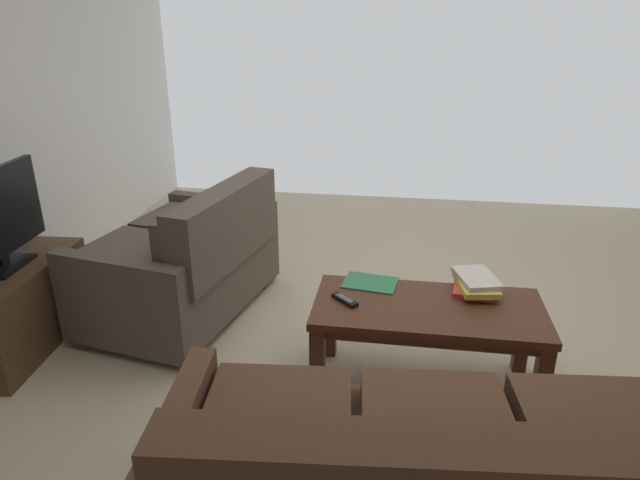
# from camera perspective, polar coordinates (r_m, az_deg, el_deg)

# --- Properties ---
(ground_plane) EXTENTS (5.17, 5.99, 0.01)m
(ground_plane) POSITION_cam_1_polar(r_m,az_deg,el_deg) (3.28, 7.53, -11.53)
(ground_plane) COLOR beige
(loveseat_near) EXTENTS (1.05, 1.39, 0.86)m
(loveseat_near) POSITION_cam_1_polar(r_m,az_deg,el_deg) (3.60, -13.50, -2.01)
(loveseat_near) COLOR black
(loveseat_near) RESTS_ON ground
(coffee_table) EXTENTS (1.13, 0.54, 0.48)m
(coffee_table) POSITION_cam_1_polar(r_m,az_deg,el_deg) (2.83, 11.02, -7.96)
(coffee_table) COLOR #4C2819
(coffee_table) RESTS_ON ground
(tv_stand) EXTENTS (0.51, 0.97, 0.50)m
(tv_stand) POSITION_cam_1_polar(r_m,az_deg,el_deg) (3.64, -29.03, -6.10)
(tv_stand) COLOR #4C331E
(tv_stand) RESTS_ON ground
(book_stack) EXTENTS (0.25, 0.33, 0.09)m
(book_stack) POSITION_cam_1_polar(r_m,az_deg,el_deg) (2.97, 15.75, -4.35)
(book_stack) COLOR #C63833
(book_stack) RESTS_ON coffee_table
(tv_remote) EXTENTS (0.15, 0.14, 0.02)m
(tv_remote) POSITION_cam_1_polar(r_m,az_deg,el_deg) (2.77, 2.58, -6.17)
(tv_remote) COLOR black
(tv_remote) RESTS_ON coffee_table
(loose_magazine) EXTENTS (0.30, 0.24, 0.01)m
(loose_magazine) POSITION_cam_1_polar(r_m,az_deg,el_deg) (2.97, 5.19, -4.40)
(loose_magazine) COLOR #337F51
(loose_magazine) RESTS_ON coffee_table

